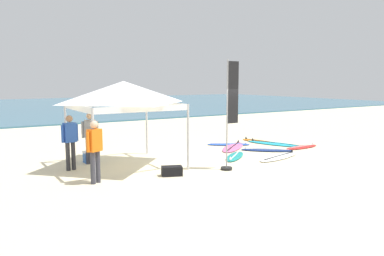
% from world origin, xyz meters
% --- Properties ---
extents(ground_plane, '(80.00, 80.00, 0.00)m').
position_xyz_m(ground_plane, '(0.00, 0.00, 0.00)').
color(ground_plane, beige).
extents(sea, '(80.00, 36.00, 0.10)m').
position_xyz_m(sea, '(0.00, 31.84, 0.05)').
color(sea, '#386B84').
rests_on(sea, ground).
extents(canopy_tent, '(3.09, 3.09, 2.75)m').
position_xyz_m(canopy_tent, '(-3.02, 1.26, 2.39)').
color(canopy_tent, '#B7B7BC').
rests_on(canopy_tent, ground).
extents(surfboard_orange, '(0.88, 1.92, 0.19)m').
position_xyz_m(surfboard_orange, '(3.95, 2.52, 0.04)').
color(surfboard_orange, orange).
rests_on(surfboard_orange, ground).
extents(surfboard_red, '(1.84, 0.58, 0.19)m').
position_xyz_m(surfboard_red, '(4.43, 0.47, 0.04)').
color(surfboard_red, red).
rests_on(surfboard_red, ground).
extents(surfboard_pink, '(2.37, 2.10, 0.19)m').
position_xyz_m(surfboard_pink, '(2.04, 2.01, 0.04)').
color(surfboard_pink, pink).
rests_on(surfboard_pink, ground).
extents(surfboard_navy, '(1.88, 1.74, 0.19)m').
position_xyz_m(surfboard_navy, '(2.73, 0.76, 0.04)').
color(surfboard_navy, navy).
rests_on(surfboard_navy, ground).
extents(surfboard_white, '(2.40, 1.18, 0.19)m').
position_xyz_m(surfboard_white, '(2.20, -0.44, 0.04)').
color(surfboard_white, white).
rests_on(surfboard_white, ground).
extents(surfboard_teal, '(1.78, 1.61, 0.19)m').
position_xyz_m(surfboard_teal, '(0.88, 0.46, 0.04)').
color(surfboard_teal, '#19847F').
rests_on(surfboard_teal, ground).
extents(surfboard_blue, '(1.81, 1.43, 0.19)m').
position_xyz_m(surfboard_blue, '(2.29, 2.62, 0.04)').
color(surfboard_blue, blue).
rests_on(surfboard_blue, ground).
extents(surfboard_cyan, '(1.53, 2.65, 0.19)m').
position_xyz_m(surfboard_cyan, '(4.08, 1.72, 0.04)').
color(surfboard_cyan, '#23B2CC').
rests_on(surfboard_cyan, ground).
extents(person_grey, '(0.53, 0.30, 1.71)m').
position_xyz_m(person_grey, '(-3.86, 2.19, 0.99)').
color(person_grey, '#383842').
rests_on(person_grey, ground).
extents(person_blue, '(0.54, 0.29, 1.71)m').
position_xyz_m(person_blue, '(-4.65, 1.65, 0.99)').
color(person_blue, '#2D2D33').
rests_on(person_blue, ground).
extents(person_orange, '(0.51, 0.35, 1.71)m').
position_xyz_m(person_orange, '(-4.48, -0.23, 0.99)').
color(person_orange, '#383842').
rests_on(person_orange, ground).
extents(banner_flag, '(0.60, 0.36, 3.40)m').
position_xyz_m(banner_flag, '(-0.42, -0.89, 1.57)').
color(banner_flag, '#99999E').
rests_on(banner_flag, ground).
extents(gear_bag_near_tent, '(0.68, 0.52, 0.28)m').
position_xyz_m(gear_bag_near_tent, '(-2.34, -0.62, 0.14)').
color(gear_bag_near_tent, black).
rests_on(gear_bag_near_tent, ground).
extents(cooler_box, '(0.50, 0.36, 0.39)m').
position_xyz_m(cooler_box, '(-3.78, 2.41, 0.20)').
color(cooler_box, '#2D60B7').
rests_on(cooler_box, ground).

